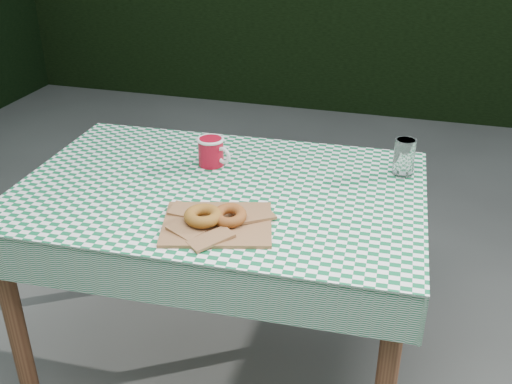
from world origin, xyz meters
TOP-DOWN VIEW (x-y plane):
  - ground at (0.00, 0.00)m, footprint 60.00×60.00m
  - table at (-0.17, -0.09)m, footprint 1.31×0.91m
  - tablecloth at (-0.17, -0.09)m, footprint 1.34×0.93m
  - paper_bag at (-0.09, -0.32)m, footprint 0.36×0.32m
  - bagel_front at (-0.13, -0.34)m, footprint 0.13×0.13m
  - bagel_back at (-0.06, -0.31)m, footprint 0.11×0.11m
  - coffee_mug at (-0.25, 0.07)m, footprint 0.22×0.22m
  - drinking_glass at (0.40, 0.17)m, footprint 0.09×0.09m

SIDE VIEW (x-z plane):
  - ground at x=0.00m, z-range 0.00..0.00m
  - table at x=-0.17m, z-range 0.00..0.75m
  - tablecloth at x=-0.17m, z-range 0.75..0.76m
  - paper_bag at x=-0.09m, z-range 0.76..0.77m
  - bagel_back at x=-0.06m, z-range 0.77..0.80m
  - bagel_front at x=-0.13m, z-range 0.77..0.81m
  - coffee_mug at x=-0.25m, z-range 0.76..0.85m
  - drinking_glass at x=0.40m, z-range 0.76..0.88m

